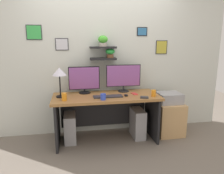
# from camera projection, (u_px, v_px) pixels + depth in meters

# --- Properties ---
(ground_plane) EXTENTS (8.00, 8.00, 0.00)m
(ground_plane) POSITION_uv_depth(u_px,v_px,m) (107.00, 140.00, 3.49)
(ground_plane) COLOR #70665B
(back_wall_assembly) EXTENTS (4.40, 0.24, 2.70)m
(back_wall_assembly) POSITION_uv_depth(u_px,v_px,m) (102.00, 54.00, 3.62)
(back_wall_assembly) COLOR silver
(back_wall_assembly) RESTS_ON ground
(desk) EXTENTS (1.65, 0.68, 0.75)m
(desk) POSITION_uv_depth(u_px,v_px,m) (106.00, 107.00, 3.43)
(desk) COLOR #9E6B38
(desk) RESTS_ON ground
(monitor_left) EXTENTS (0.50, 0.18, 0.43)m
(monitor_left) POSITION_uv_depth(u_px,v_px,m) (84.00, 80.00, 3.43)
(monitor_left) COLOR black
(monitor_left) RESTS_ON desk
(monitor_right) EXTENTS (0.58, 0.18, 0.45)m
(monitor_right) POSITION_uv_depth(u_px,v_px,m) (123.00, 77.00, 3.54)
(monitor_right) COLOR black
(monitor_right) RESTS_ON desk
(keyboard) EXTENTS (0.44, 0.14, 0.02)m
(keyboard) POSITION_uv_depth(u_px,v_px,m) (108.00, 96.00, 3.23)
(keyboard) COLOR #2D2D33
(keyboard) RESTS_ON desk
(computer_mouse) EXTENTS (0.06, 0.09, 0.03)m
(computer_mouse) POSITION_uv_depth(u_px,v_px,m) (126.00, 95.00, 3.29)
(computer_mouse) COLOR black
(computer_mouse) RESTS_ON desk
(desk_lamp) EXTENTS (0.21, 0.21, 0.45)m
(desk_lamp) POSITION_uv_depth(u_px,v_px,m) (59.00, 74.00, 3.15)
(desk_lamp) COLOR black
(desk_lamp) RESTS_ON desk
(cell_phone) EXTENTS (0.09, 0.15, 0.01)m
(cell_phone) POSITION_uv_depth(u_px,v_px,m) (134.00, 94.00, 3.42)
(cell_phone) COLOR red
(cell_phone) RESTS_ON desk
(coffee_mug) EXTENTS (0.08, 0.08, 0.09)m
(coffee_mug) POSITION_uv_depth(u_px,v_px,m) (103.00, 97.00, 3.08)
(coffee_mug) COLOR blue
(coffee_mug) RESTS_ON desk
(pen_cup) EXTENTS (0.07, 0.07, 0.10)m
(pen_cup) POSITION_uv_depth(u_px,v_px,m) (154.00, 93.00, 3.27)
(pen_cup) COLOR orange
(pen_cup) RESTS_ON desk
(scissors_tray) EXTENTS (0.14, 0.11, 0.02)m
(scissors_tray) POSITION_uv_depth(u_px,v_px,m) (144.00, 97.00, 3.18)
(scissors_tray) COLOR #2D2D33
(scissors_tray) RESTS_ON desk
(water_cup) EXTENTS (0.07, 0.07, 0.11)m
(water_cup) POSITION_uv_depth(u_px,v_px,m) (64.00, 97.00, 3.04)
(water_cup) COLOR orange
(water_cup) RESTS_ON desk
(drawer_cabinet) EXTENTS (0.44, 0.50, 0.55)m
(drawer_cabinet) POSITION_uv_depth(u_px,v_px,m) (168.00, 118.00, 3.70)
(drawer_cabinet) COLOR tan
(drawer_cabinet) RESTS_ON ground
(printer) EXTENTS (0.38, 0.34, 0.17)m
(printer) POSITION_uv_depth(u_px,v_px,m) (169.00, 98.00, 3.62)
(printer) COLOR #9E9EA3
(printer) RESTS_ON drawer_cabinet
(computer_tower_left) EXTENTS (0.18, 0.40, 0.45)m
(computer_tower_left) POSITION_uv_depth(u_px,v_px,m) (70.00, 128.00, 3.43)
(computer_tower_left) COLOR #99999E
(computer_tower_left) RESTS_ON ground
(computer_tower_right) EXTENTS (0.18, 0.40, 0.47)m
(computer_tower_right) POSITION_uv_depth(u_px,v_px,m) (138.00, 123.00, 3.58)
(computer_tower_right) COLOR #99999E
(computer_tower_right) RESTS_ON ground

